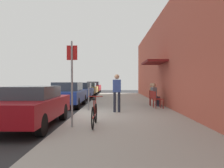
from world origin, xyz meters
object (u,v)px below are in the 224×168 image
parked_car_2 (81,91)px  parked_car_3 (88,89)px  parking_meter (89,94)px  bicycle_0 (94,115)px  parked_car_4 (93,87)px  cafe_chair_0 (157,99)px  cafe_chair_1 (154,97)px  seated_patron_1 (155,94)px  pedestrian_standing (117,90)px  parked_car_0 (30,105)px  parked_car_1 (68,94)px  cafe_chair_2 (152,96)px  street_sign (72,77)px  seated_patron_2 (153,93)px

parked_car_2 → parked_car_3: 5.40m
parking_meter → bicycle_0: (0.62, -3.92, -0.41)m
parked_car_4 → parking_meter: parked_car_4 is taller
cafe_chair_0 → cafe_chair_1: size_ratio=1.00×
parked_car_2 → cafe_chair_0: size_ratio=5.06×
bicycle_0 → seated_patron_1: (2.84, 5.72, 0.34)m
parking_meter → pedestrian_standing: size_ratio=0.78×
parked_car_0 → cafe_chair_0: 6.53m
parked_car_1 → cafe_chair_2: 4.96m
cafe_chair_0 → seated_patron_1: 0.99m
parking_meter → street_sign: street_sign is taller
parked_car_0 → seated_patron_2: seated_patron_2 is taller
cafe_chair_1 → cafe_chair_2: bearing=90.0°
parked_car_2 → bicycle_0: (2.17, -12.20, -0.24)m
cafe_chair_1 → street_sign: bearing=-120.6°
parking_meter → cafe_chair_2: 4.20m
bicycle_0 → seated_patron_2: 6.97m
seated_patron_1 → parking_meter: bearing=-152.5°
parked_car_3 → pedestrian_standing: bearing=-78.6°
cafe_chair_0 → seated_patron_1: (0.06, 0.96, 0.19)m
parked_car_0 → parked_car_2: size_ratio=1.00×
street_sign → seated_patron_1: size_ratio=2.02×
parked_car_0 → parked_car_1: parked_car_1 is taller
parked_car_0 → seated_patron_2: bearing=49.5°
parked_car_4 → bicycle_0: (2.17, -23.31, -0.28)m
parked_car_3 → seated_patron_1: seated_patron_1 is taller
street_sign → seated_patron_1: (3.51, 5.85, -0.82)m
parked_car_0 → parked_car_3: parked_car_3 is taller
bicycle_0 → seated_patron_1: 6.40m
cafe_chair_1 → cafe_chair_2: 0.66m
parking_meter → street_sign: 4.12m
parked_car_0 → cafe_chair_1: 7.18m
bicycle_0 → cafe_chair_2: size_ratio=1.97×
parked_car_3 → parked_car_4: parked_car_4 is taller
parked_car_3 → seated_patron_1: (5.01, -11.88, 0.10)m
seated_patron_1 → parked_car_0: bearing=-133.8°
parked_car_0 → parked_car_1: (0.00, 6.11, 0.03)m
parked_car_0 → parked_car_1: 6.11m
bicycle_0 → street_sign: bearing=-168.9°
cafe_chair_0 → parked_car_4: bearing=104.9°
seated_patron_1 → bicycle_0: bearing=-116.4°
seated_patron_1 → cafe_chair_2: 0.68m
street_sign → cafe_chair_1: bearing=59.4°
cafe_chair_1 → cafe_chair_2: size_ratio=1.00×
parked_car_2 → parked_car_4: size_ratio=1.00×
parked_car_2 → pedestrian_standing: (2.89, -8.91, 0.40)m
parked_car_2 → pedestrian_standing: bearing=-72.0°
parked_car_4 → parking_meter: (1.55, -19.39, 0.13)m
street_sign → parked_car_0: bearing=157.2°
parked_car_0 → parking_meter: (1.55, 3.42, 0.18)m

